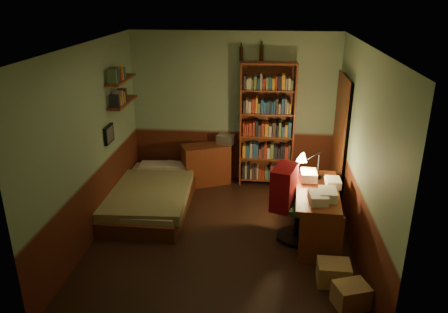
# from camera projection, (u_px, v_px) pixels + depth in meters

# --- Properties ---
(floor) EXTENTS (3.50, 4.00, 0.02)m
(floor) POSITION_uv_depth(u_px,v_px,m) (222.00, 237.00, 6.09)
(floor) COLOR black
(floor) RESTS_ON ground
(ceiling) EXTENTS (3.50, 4.00, 0.02)m
(ceiling) POSITION_uv_depth(u_px,v_px,m) (222.00, 45.00, 5.15)
(ceiling) COLOR silver
(ceiling) RESTS_ON wall_back
(wall_back) EXTENTS (3.50, 0.02, 2.60)m
(wall_back) POSITION_uv_depth(u_px,v_px,m) (234.00, 109.00, 7.48)
(wall_back) COLOR gray
(wall_back) RESTS_ON ground
(wall_left) EXTENTS (0.02, 4.00, 2.60)m
(wall_left) POSITION_uv_depth(u_px,v_px,m) (90.00, 145.00, 5.78)
(wall_left) COLOR gray
(wall_left) RESTS_ON ground
(wall_right) EXTENTS (0.02, 4.00, 2.60)m
(wall_right) POSITION_uv_depth(u_px,v_px,m) (362.00, 154.00, 5.46)
(wall_right) COLOR gray
(wall_right) RESTS_ON ground
(wall_front) EXTENTS (3.50, 0.02, 2.60)m
(wall_front) POSITION_uv_depth(u_px,v_px,m) (199.00, 229.00, 3.75)
(wall_front) COLOR gray
(wall_front) RESTS_ON ground
(doorway) EXTENTS (0.06, 0.90, 2.00)m
(doorway) POSITION_uv_depth(u_px,v_px,m) (341.00, 142.00, 6.78)
(doorway) COLOR black
(doorway) RESTS_ON ground
(door_trim) EXTENTS (0.02, 0.98, 2.08)m
(door_trim) POSITION_uv_depth(u_px,v_px,m) (338.00, 142.00, 6.78)
(door_trim) COLOR #4B2512
(door_trim) RESTS_ON ground
(bed) EXTENTS (1.14, 2.12, 0.63)m
(bed) POSITION_uv_depth(u_px,v_px,m) (152.00, 188.00, 6.84)
(bed) COLOR #748950
(bed) RESTS_ON ground
(dresser) EXTENTS (0.89, 0.68, 0.71)m
(dresser) POSITION_uv_depth(u_px,v_px,m) (206.00, 164.00, 7.64)
(dresser) COLOR maroon
(dresser) RESTS_ON ground
(mini_stereo) EXTENTS (0.34, 0.30, 0.16)m
(mini_stereo) POSITION_uv_depth(u_px,v_px,m) (226.00, 139.00, 7.57)
(mini_stereo) COLOR #B2B2B7
(mini_stereo) RESTS_ON dresser
(bookshelf) EXTENTS (0.93, 0.33, 2.13)m
(bookshelf) POSITION_uv_depth(u_px,v_px,m) (267.00, 126.00, 7.37)
(bookshelf) COLOR maroon
(bookshelf) RESTS_ON ground
(bottle_left) EXTENTS (0.07, 0.07, 0.22)m
(bottle_left) POSITION_uv_depth(u_px,v_px,m) (241.00, 54.00, 7.09)
(bottle_left) COLOR black
(bottle_left) RESTS_ON bookshelf
(bottle_right) EXTENTS (0.08, 0.08, 0.26)m
(bottle_right) POSITION_uv_depth(u_px,v_px,m) (261.00, 53.00, 7.05)
(bottle_right) COLOR black
(bottle_right) RESTS_ON bookshelf
(desk) EXTENTS (0.65, 1.38, 0.72)m
(desk) POSITION_uv_depth(u_px,v_px,m) (315.00, 213.00, 5.96)
(desk) COLOR maroon
(desk) RESTS_ON ground
(paper_stack) EXTENTS (0.20, 0.27, 0.11)m
(paper_stack) POSITION_uv_depth(u_px,v_px,m) (333.00, 183.00, 5.91)
(paper_stack) COLOR silver
(paper_stack) RESTS_ON desk
(desk_lamp) EXTENTS (0.21, 0.21, 0.59)m
(desk_lamp) POSITION_uv_depth(u_px,v_px,m) (319.00, 159.00, 6.08)
(desk_lamp) COLOR black
(desk_lamp) RESTS_ON desk
(office_chair) EXTENTS (0.61, 0.57, 1.01)m
(office_chair) POSITION_uv_depth(u_px,v_px,m) (298.00, 206.00, 5.86)
(office_chair) COLOR #325635
(office_chair) RESTS_ON ground
(red_jacket) EXTENTS (0.32, 0.51, 0.58)m
(red_jacket) POSITION_uv_depth(u_px,v_px,m) (281.00, 147.00, 5.72)
(red_jacket) COLOR maroon
(red_jacket) RESTS_ON office_chair
(wall_shelf_lower) EXTENTS (0.20, 0.90, 0.03)m
(wall_shelf_lower) POSITION_uv_depth(u_px,v_px,m) (123.00, 102.00, 6.68)
(wall_shelf_lower) COLOR maroon
(wall_shelf_lower) RESTS_ON wall_left
(wall_shelf_upper) EXTENTS (0.20, 0.90, 0.03)m
(wall_shelf_upper) POSITION_uv_depth(u_px,v_px,m) (121.00, 80.00, 6.55)
(wall_shelf_upper) COLOR maroon
(wall_shelf_upper) RESTS_ON wall_left
(framed_picture) EXTENTS (0.04, 0.32, 0.26)m
(framed_picture) POSITION_uv_depth(u_px,v_px,m) (109.00, 134.00, 6.35)
(framed_picture) COLOR black
(framed_picture) RESTS_ON wall_left
(cardboard_box_a) EXTENTS (0.43, 0.38, 0.27)m
(cardboard_box_a) POSITION_uv_depth(u_px,v_px,m) (351.00, 295.00, 4.72)
(cardboard_box_a) COLOR #A58555
(cardboard_box_a) RESTS_ON ground
(cardboard_box_b) EXTENTS (0.38, 0.32, 0.26)m
(cardboard_box_b) POSITION_uv_depth(u_px,v_px,m) (334.00, 273.00, 5.09)
(cardboard_box_b) COLOR #A58555
(cardboard_box_b) RESTS_ON ground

